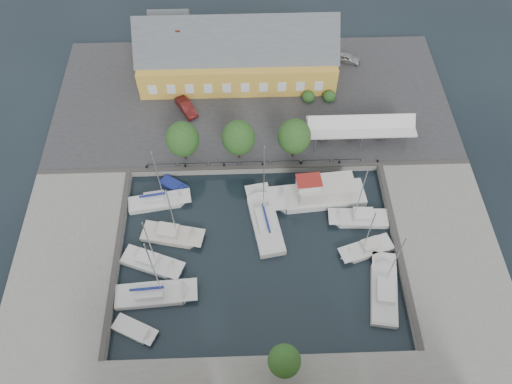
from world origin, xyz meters
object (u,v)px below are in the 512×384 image
tent_canopy (361,126)px  west_boat_c (151,263)px  warehouse (233,55)px  east_boat_c (384,291)px  center_sailboat (265,222)px  car_red (186,107)px  car_silver (347,58)px  west_boat_d (154,295)px  east_boat_b (367,249)px  launch_sw (134,330)px  west_boat_a (158,202)px  east_boat_a (359,219)px  launch_nw (174,186)px  trawler (320,194)px  west_boat_b (171,235)px

tent_canopy → west_boat_c: 31.69m
warehouse → east_boat_c: bearing=-65.2°
warehouse → center_sailboat: 26.56m
car_red → car_silver: bearing=-8.1°
west_boat_c → west_boat_d: bearing=-80.2°
east_boat_b → launch_sw: bearing=-161.5°
warehouse → center_sailboat: center_sailboat is taller
west_boat_a → launch_sw: size_ratio=2.01×
east_boat_a → tent_canopy: bearing=83.1°
east_boat_c → launch_sw: (-27.30, -3.48, -0.17)m
east_boat_c → launch_nw: bearing=147.6°
trawler → east_boat_b: 9.00m
west_boat_d → tent_canopy: bearing=39.5°
trawler → east_boat_a: (4.57, -3.33, -0.75)m
west_boat_b → east_boat_a: bearing=4.0°
car_silver → east_boat_a: (-2.08, -27.93, -1.42)m
tent_canopy → east_boat_a: east_boat_a is taller
center_sailboat → trawler: size_ratio=1.08×
west_boat_b → warehouse: bearing=74.4°
car_silver → car_red: (-23.94, -9.71, 0.04)m
warehouse → car_silver: size_ratio=7.13×
center_sailboat → trawler: 7.84m
car_silver → west_boat_c: bearing=161.7°
warehouse → west_boat_c: 32.87m
tent_canopy → west_boat_d: (-25.69, -21.16, -3.41)m
east_boat_c → west_boat_b: 25.37m
launch_nw → east_boat_c: bearing=-32.4°
car_red → warehouse: bearing=18.6°
tent_canopy → car_red: tent_canopy is taller
car_red → east_boat_a: 28.49m
center_sailboat → launch_sw: 19.40m
west_boat_d → launch_sw: west_boat_d is taller
tent_canopy → west_boat_b: size_ratio=1.35×
launch_nw → car_red: bearing=84.5°
warehouse → car_red: 10.55m
east_boat_c → east_boat_a: bearing=97.5°
tent_canopy → launch_nw: size_ratio=3.45×
east_boat_b → tent_canopy: bearing=85.8°
tent_canopy → car_red: size_ratio=3.18×
car_silver → launch_sw: size_ratio=0.77×
launch_nw → east_boat_b: bearing=-23.4°
center_sailboat → launch_nw: 12.93m
center_sailboat → west_boat_d: 15.54m
west_boat_d → launch_nw: bearing=85.5°
east_boat_b → west_boat_c: west_boat_c is taller
trawler → west_boat_b: bearing=-164.9°
west_boat_a → west_boat_b: (1.96, -4.85, -0.01)m
warehouse → tent_canopy: bearing=-39.9°
center_sailboat → east_boat_c: center_sailboat is taller
east_boat_a → center_sailboat: bearing=-179.5°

